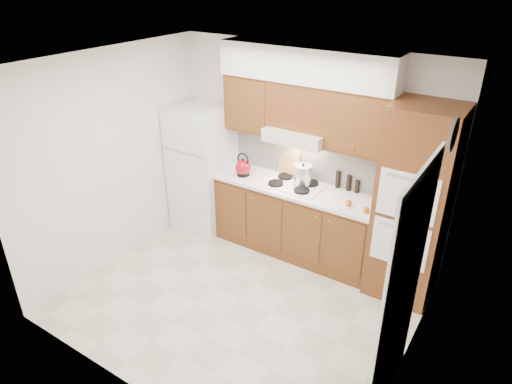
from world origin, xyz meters
TOP-DOWN VIEW (x-y plane):
  - floor at (0.00, 0.00)m, footprint 3.60×3.60m
  - ceiling at (0.00, 0.00)m, footprint 3.60×3.60m
  - wall_back at (0.00, 1.50)m, footprint 3.60×0.02m
  - wall_left at (-1.80, 0.00)m, footprint 0.02×3.00m
  - wall_right at (1.80, 0.00)m, footprint 0.02×3.00m
  - fridge at (-1.41, 1.14)m, footprint 0.75×0.72m
  - base_cabinets at (0.02, 1.20)m, footprint 2.11×0.60m
  - countertop at (0.03, 1.19)m, footprint 2.13×0.62m
  - backsplash at (0.02, 1.49)m, footprint 2.11×0.03m
  - oven_cabinet at (1.44, 1.18)m, footprint 0.70×0.65m
  - upper_cab_left at (-0.71, 1.33)m, footprint 0.63×0.33m
  - upper_cab_right at (0.72, 1.33)m, footprint 0.73×0.33m
  - range_hood at (-0.02, 1.27)m, footprint 0.75×0.45m
  - upper_cab_over_hood at (-0.02, 1.33)m, footprint 0.75×0.33m
  - soffit at (0.03, 1.32)m, footprint 2.13×0.36m
  - cooktop at (-0.02, 1.21)m, footprint 0.74×0.50m
  - doorway at (1.79, -0.35)m, footprint 0.02×0.90m
  - wall_clock at (1.79, 0.55)m, footprint 0.02×0.30m
  - kettle at (-0.71, 1.11)m, footprint 0.26×0.26m
  - cutting_board at (-0.23, 1.45)m, footprint 0.32×0.15m
  - stock_pot at (0.07, 1.27)m, footprint 0.28×0.28m
  - condiment_a at (0.46, 1.45)m, footprint 0.07×0.07m
  - condiment_b at (0.60, 1.45)m, footprint 0.07×0.07m
  - condiment_c at (0.71, 1.45)m, footprint 0.07×0.07m
  - orange_near at (0.98, 1.04)m, footprint 0.09×0.09m
  - orange_far at (0.76, 1.08)m, footprint 0.10×0.10m

SIDE VIEW (x-z plane):
  - floor at x=0.00m, z-range 0.00..0.00m
  - base_cabinets at x=0.02m, z-range 0.00..0.90m
  - fridge at x=-1.41m, z-range 0.00..1.72m
  - countertop at x=0.03m, z-range 0.90..0.94m
  - cooktop at x=-0.02m, z-range 0.94..0.95m
  - orange_near at x=0.98m, z-range 0.94..1.01m
  - orange_far at x=0.76m, z-range 0.94..1.01m
  - condiment_c at x=0.71m, z-range 0.94..1.10m
  - condiment_b at x=0.60m, z-range 0.94..1.14m
  - condiment_a at x=0.46m, z-range 0.94..1.16m
  - doorway at x=1.79m, z-range 0.00..2.10m
  - kettle at x=-0.71m, z-range 0.95..1.16m
  - stock_pot at x=0.07m, z-range 0.97..1.20m
  - oven_cabinet at x=1.44m, z-range 0.00..2.20m
  - cutting_board at x=-0.23m, z-range 0.94..1.34m
  - backsplash at x=0.02m, z-range 0.94..1.50m
  - wall_back at x=0.00m, z-range 0.00..2.60m
  - wall_left at x=-1.80m, z-range 0.00..2.60m
  - wall_right at x=1.80m, z-range 0.00..2.60m
  - range_hood at x=-0.02m, z-range 1.50..1.65m
  - upper_cab_left at x=-0.71m, z-range 1.50..2.20m
  - upper_cab_right at x=0.72m, z-range 1.50..2.20m
  - upper_cab_over_hood at x=-0.02m, z-range 1.65..2.20m
  - wall_clock at x=1.79m, z-range 2.00..2.30m
  - soffit at x=0.03m, z-range 2.20..2.60m
  - ceiling at x=0.00m, z-range 2.60..2.60m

